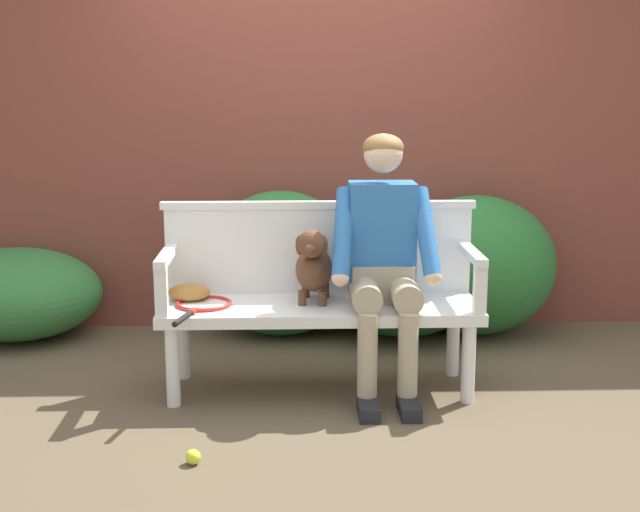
{
  "coord_description": "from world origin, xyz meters",
  "views": [
    {
      "loc": [
        -0.15,
        -4.36,
        1.61
      ],
      "look_at": [
        0.0,
        0.0,
        0.72
      ],
      "focal_mm": 48.8,
      "sensor_mm": 36.0,
      "label": 1
    }
  ],
  "objects_px": {
    "dog_on_bench": "(313,265)",
    "tennis_racket": "(202,305)",
    "garden_bench": "(320,315)",
    "baseball_glove": "(189,292)",
    "person_seated": "(383,253)",
    "tennis_ball": "(193,457)"
  },
  "relations": [
    {
      "from": "garden_bench",
      "to": "tennis_racket",
      "type": "xyz_separation_m",
      "value": [
        -0.6,
        -0.05,
        0.07
      ]
    },
    {
      "from": "person_seated",
      "to": "tennis_racket",
      "type": "distance_m",
      "value": 0.96
    },
    {
      "from": "garden_bench",
      "to": "tennis_racket",
      "type": "distance_m",
      "value": 0.61
    },
    {
      "from": "garden_bench",
      "to": "person_seated",
      "type": "distance_m",
      "value": 0.46
    },
    {
      "from": "garden_bench",
      "to": "baseball_glove",
      "type": "distance_m",
      "value": 0.7
    },
    {
      "from": "person_seated",
      "to": "baseball_glove",
      "type": "xyz_separation_m",
      "value": [
        -1.01,
        0.09,
        -0.22
      ]
    },
    {
      "from": "dog_on_bench",
      "to": "garden_bench",
      "type": "bearing_deg",
      "value": -10.86
    },
    {
      "from": "dog_on_bench",
      "to": "baseball_glove",
      "type": "height_order",
      "value": "dog_on_bench"
    },
    {
      "from": "person_seated",
      "to": "tennis_racket",
      "type": "height_order",
      "value": "person_seated"
    },
    {
      "from": "baseball_glove",
      "to": "dog_on_bench",
      "type": "bearing_deg",
      "value": -6.57
    },
    {
      "from": "person_seated",
      "to": "tennis_ball",
      "type": "bearing_deg",
      "value": -135.65
    },
    {
      "from": "garden_bench",
      "to": "tennis_racket",
      "type": "bearing_deg",
      "value": -175.31
    },
    {
      "from": "baseball_glove",
      "to": "tennis_ball",
      "type": "relative_size",
      "value": 3.33
    },
    {
      "from": "dog_on_bench",
      "to": "tennis_ball",
      "type": "height_order",
      "value": "dog_on_bench"
    },
    {
      "from": "tennis_racket",
      "to": "baseball_glove",
      "type": "relative_size",
      "value": 2.64
    },
    {
      "from": "dog_on_bench",
      "to": "baseball_glove",
      "type": "distance_m",
      "value": 0.67
    },
    {
      "from": "garden_bench",
      "to": "dog_on_bench",
      "type": "relative_size",
      "value": 4.06
    },
    {
      "from": "person_seated",
      "to": "garden_bench",
      "type": "bearing_deg",
      "value": 176.68
    },
    {
      "from": "dog_on_bench",
      "to": "tennis_racket",
      "type": "distance_m",
      "value": 0.6
    },
    {
      "from": "dog_on_bench",
      "to": "tennis_ball",
      "type": "xyz_separation_m",
      "value": [
        -0.54,
        -0.9,
        -0.64
      ]
    },
    {
      "from": "tennis_racket",
      "to": "garden_bench",
      "type": "bearing_deg",
      "value": 4.69
    },
    {
      "from": "dog_on_bench",
      "to": "tennis_racket",
      "type": "relative_size",
      "value": 0.7
    }
  ]
}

